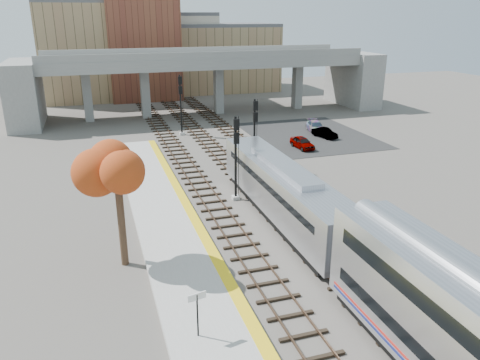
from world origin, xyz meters
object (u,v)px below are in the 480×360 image
object	(u,v)px
signal_mast_mid	(255,136)
car_c	(316,127)
locomotive	(283,190)
tree	(117,171)
signal_mast_near	(236,160)
car_b	(325,133)
car_a	(302,143)
signal_mast_far	(181,105)

from	to	relation	value
signal_mast_mid	car_c	distance (m)	17.62
locomotive	tree	bearing A→B (deg)	-164.72
tree	locomotive	bearing A→B (deg)	15.28
signal_mast_near	tree	world-z (taller)	tree
signal_mast_mid	car_c	bearing A→B (deg)	43.65
tree	car_b	world-z (taller)	tree
car_c	locomotive	bearing A→B (deg)	-109.08
car_c	signal_mast_near	bearing A→B (deg)	-118.76
car_a	car_b	distance (m)	5.87
locomotive	car_b	bearing A→B (deg)	55.42
locomotive	signal_mast_near	world-z (taller)	signal_mast_near
signal_mast_near	signal_mast_mid	bearing A→B (deg)	60.02
car_b	signal_mast_near	bearing A→B (deg)	-151.60
car_a	car_b	size ratio (longest dim) A/B	1.07
signal_mast_far	car_c	world-z (taller)	signal_mast_far
signal_mast_near	car_c	world-z (taller)	signal_mast_near
locomotive	tree	distance (m)	12.65
signal_mast_mid	locomotive	bearing A→B (deg)	-99.58
signal_mast_mid	car_a	distance (m)	9.64
car_b	car_c	size ratio (longest dim) A/B	0.79
signal_mast_mid	car_c	world-z (taller)	signal_mast_mid
signal_mast_mid	car_a	world-z (taller)	signal_mast_mid
tree	car_a	bearing A→B (deg)	43.70
signal_mast_far	car_a	distance (m)	15.95
locomotive	car_b	world-z (taller)	locomotive
car_b	car_c	distance (m)	3.19
locomotive	signal_mast_near	size ratio (longest dim) A/B	2.76
car_a	signal_mast_mid	bearing A→B (deg)	-149.46
signal_mast_far	signal_mast_mid	bearing A→B (deg)	-75.34
car_a	car_c	xyz separation A→B (m)	(5.00, 6.74, 0.00)
car_a	car_c	bearing A→B (deg)	49.21
locomotive	signal_mast_mid	xyz separation A→B (m)	(2.00, 11.85, 1.10)
signal_mast_mid	car_a	bearing A→B (deg)	34.78
signal_mast_mid	tree	world-z (taller)	tree
car_a	car_b	world-z (taller)	car_a
signal_mast_near	signal_mast_mid	xyz separation A→B (m)	(4.10, 7.11, -0.02)
signal_mast_far	locomotive	bearing A→B (deg)	-85.64
signal_mast_near	signal_mast_far	world-z (taller)	signal_mast_far
locomotive	car_a	bearing A→B (deg)	60.73
car_c	car_a	bearing A→B (deg)	-114.19
locomotive	signal_mast_mid	distance (m)	12.07
locomotive	tree	world-z (taller)	tree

